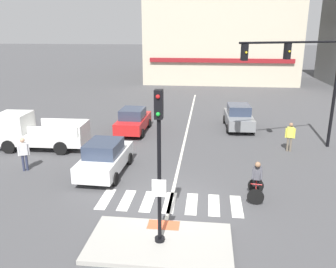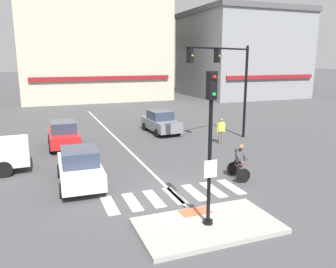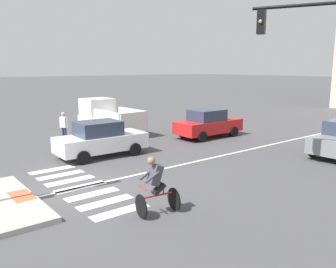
% 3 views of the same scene
% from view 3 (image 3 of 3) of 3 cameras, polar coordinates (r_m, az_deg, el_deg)
% --- Properties ---
extents(ground_plane, '(300.00, 300.00, 0.00)m').
position_cam_3_polar(ground_plane, '(12.48, -14.21, -8.42)').
color(ground_plane, '#474749').
extents(tactile_pad_front, '(1.10, 0.60, 0.01)m').
position_cam_3_polar(tactile_pad_front, '(11.84, -22.72, -9.22)').
color(tactile_pad_front, '#DB5B38').
rests_on(tactile_pad_front, traffic_island).
extents(crosswalk_stripe_a, '(0.44, 1.80, 0.01)m').
position_cam_3_polar(crosswalk_stripe_a, '(14.84, -18.33, -5.54)').
color(crosswalk_stripe_a, silver).
rests_on(crosswalk_stripe_a, ground).
extents(crosswalk_stripe_b, '(0.44, 1.80, 0.01)m').
position_cam_3_polar(crosswalk_stripe_b, '(14.05, -17.07, -6.39)').
color(crosswalk_stripe_b, silver).
rests_on(crosswalk_stripe_b, ground).
extents(crosswalk_stripe_c, '(0.44, 1.80, 0.01)m').
position_cam_3_polar(crosswalk_stripe_c, '(13.26, -15.65, -7.32)').
color(crosswalk_stripe_c, silver).
rests_on(crosswalk_stripe_c, ground).
extents(crosswalk_stripe_d, '(0.44, 1.80, 0.01)m').
position_cam_3_polar(crosswalk_stripe_d, '(12.50, -14.06, -8.37)').
color(crosswalk_stripe_d, silver).
rests_on(crosswalk_stripe_d, ground).
extents(crosswalk_stripe_e, '(0.44, 1.80, 0.01)m').
position_cam_3_polar(crosswalk_stripe_e, '(11.74, -12.24, -9.55)').
color(crosswalk_stripe_e, silver).
rests_on(crosswalk_stripe_e, ground).
extents(crosswalk_stripe_f, '(0.44, 1.80, 0.01)m').
position_cam_3_polar(crosswalk_stripe_f, '(11.01, -10.17, -10.87)').
color(crosswalk_stripe_f, silver).
rests_on(crosswalk_stripe_f, ground).
extents(crosswalk_stripe_g, '(0.44, 1.80, 0.01)m').
position_cam_3_polar(crosswalk_stripe_g, '(10.30, -7.78, -12.37)').
color(crosswalk_stripe_g, silver).
rests_on(crosswalk_stripe_g, ground).
extents(lane_centre_line, '(0.14, 28.00, 0.01)m').
position_cam_3_polar(lane_centre_line, '(18.71, 14.91, -2.03)').
color(lane_centre_line, silver).
rests_on(lane_centre_line, ground).
extents(car_white_westbound_near, '(1.94, 4.15, 1.64)m').
position_cam_3_polar(car_white_westbound_near, '(16.31, -10.91, -0.81)').
color(car_white_westbound_near, white).
rests_on(car_white_westbound_near, ground).
extents(car_red_westbound_far, '(1.89, 4.12, 1.64)m').
position_cam_3_polar(car_red_westbound_far, '(20.59, 6.54, 1.71)').
color(car_red_westbound_far, red).
rests_on(car_red_westbound_far, ground).
extents(pickup_truck_white_cross_left, '(5.16, 2.18, 2.08)m').
position_cam_3_polar(pickup_truck_white_cross_left, '(22.17, -9.96, 2.70)').
color(pickup_truck_white_cross_left, white).
rests_on(pickup_truck_white_cross_left, ground).
extents(cyclist, '(0.80, 1.17, 1.68)m').
position_cam_3_polar(cyclist, '(9.72, -2.00, -8.23)').
color(cyclist, black).
rests_on(cyclist, ground).
extents(pedestrian_at_curb_left, '(0.49, 0.37, 1.67)m').
position_cam_3_polar(pedestrian_at_curb_left, '(19.82, -16.60, 1.47)').
color(pedestrian_at_curb_left, '#2D334C').
rests_on(pedestrian_at_curb_left, ground).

